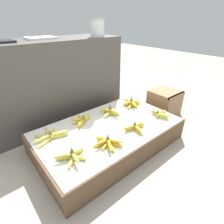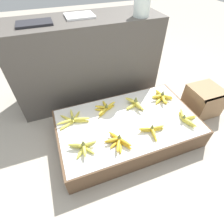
{
  "view_description": "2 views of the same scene",
  "coord_description": "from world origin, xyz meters",
  "px_view_note": "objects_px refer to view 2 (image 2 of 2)",
  "views": [
    {
      "loc": [
        -0.79,
        -0.97,
        1.02
      ],
      "look_at": [
        0.03,
        -0.01,
        0.33
      ],
      "focal_mm": 28.0,
      "sensor_mm": 36.0,
      "label": 1
    },
    {
      "loc": [
        -0.49,
        -0.93,
        1.31
      ],
      "look_at": [
        -0.12,
        0.07,
        0.28
      ],
      "focal_mm": 28.0,
      "sensor_mm": 36.0,
      "label": 2
    }
  ],
  "objects_px": {
    "banana_bunch_middle_midleft": "(105,108)",
    "banana_bunch_front_midleft": "(118,141)",
    "banana_bunch_front_left": "(83,147)",
    "glass_jar": "(142,5)",
    "wooden_crate": "(203,100)",
    "banana_bunch_middle_left": "(73,119)",
    "banana_bunch_middle_right": "(162,97)",
    "banana_bunch_front_midright": "(153,130)",
    "banana_bunch_front_right": "(186,118)",
    "banana_bunch_middle_midright": "(135,104)",
    "foam_tray_white": "(80,16)"
  },
  "relations": [
    {
      "from": "banana_bunch_middle_midright",
      "to": "banana_bunch_middle_right",
      "type": "distance_m",
      "value": 0.29
    },
    {
      "from": "banana_bunch_middle_midright",
      "to": "banana_bunch_front_midright",
      "type": "bearing_deg",
      "value": -90.67
    },
    {
      "from": "wooden_crate",
      "to": "banana_bunch_middle_right",
      "type": "relative_size",
      "value": 1.4
    },
    {
      "from": "banana_bunch_front_midleft",
      "to": "foam_tray_white",
      "type": "relative_size",
      "value": 0.85
    },
    {
      "from": "banana_bunch_front_left",
      "to": "glass_jar",
      "type": "distance_m",
      "value": 1.29
    },
    {
      "from": "banana_bunch_front_left",
      "to": "banana_bunch_middle_left",
      "type": "xyz_separation_m",
      "value": [
        -0.02,
        0.31,
        -0.0
      ]
    },
    {
      "from": "banana_bunch_front_midleft",
      "to": "foam_tray_white",
      "type": "bearing_deg",
      "value": 89.84
    },
    {
      "from": "banana_bunch_middle_midleft",
      "to": "banana_bunch_middle_right",
      "type": "distance_m",
      "value": 0.57
    },
    {
      "from": "banana_bunch_middle_midright",
      "to": "foam_tray_white",
      "type": "height_order",
      "value": "foam_tray_white"
    },
    {
      "from": "banana_bunch_front_left",
      "to": "banana_bunch_middle_right",
      "type": "relative_size",
      "value": 1.04
    },
    {
      "from": "banana_bunch_front_midright",
      "to": "banana_bunch_front_midleft",
      "type": "bearing_deg",
      "value": -179.12
    },
    {
      "from": "banana_bunch_front_right",
      "to": "banana_bunch_front_midleft",
      "type": "bearing_deg",
      "value": -178.3
    },
    {
      "from": "wooden_crate",
      "to": "foam_tray_white",
      "type": "height_order",
      "value": "foam_tray_white"
    },
    {
      "from": "wooden_crate",
      "to": "banana_bunch_middle_left",
      "type": "relative_size",
      "value": 1.06
    },
    {
      "from": "banana_bunch_front_right",
      "to": "foam_tray_white",
      "type": "bearing_deg",
      "value": 124.08
    },
    {
      "from": "banana_bunch_middle_midleft",
      "to": "banana_bunch_middle_midright",
      "type": "relative_size",
      "value": 0.95
    },
    {
      "from": "banana_bunch_middle_midright",
      "to": "banana_bunch_middle_left",
      "type": "bearing_deg",
      "value": 179.31
    },
    {
      "from": "banana_bunch_middle_midright",
      "to": "glass_jar",
      "type": "height_order",
      "value": "glass_jar"
    },
    {
      "from": "banana_bunch_front_right",
      "to": "wooden_crate",
      "type": "bearing_deg",
      "value": 28.04
    },
    {
      "from": "wooden_crate",
      "to": "foam_tray_white",
      "type": "relative_size",
      "value": 1.19
    },
    {
      "from": "banana_bunch_front_midleft",
      "to": "banana_bunch_front_midright",
      "type": "bearing_deg",
      "value": 0.88
    },
    {
      "from": "banana_bunch_middle_right",
      "to": "banana_bunch_middle_left",
      "type": "bearing_deg",
      "value": 179.43
    },
    {
      "from": "banana_bunch_front_midright",
      "to": "foam_tray_white",
      "type": "relative_size",
      "value": 0.87
    },
    {
      "from": "banana_bunch_front_midright",
      "to": "wooden_crate",
      "type": "bearing_deg",
      "value": 17.13
    },
    {
      "from": "banana_bunch_middle_midleft",
      "to": "foam_tray_white",
      "type": "bearing_deg",
      "value": 92.44
    },
    {
      "from": "wooden_crate",
      "to": "banana_bunch_middle_left",
      "type": "bearing_deg",
      "value": 175.02
    },
    {
      "from": "banana_bunch_front_midright",
      "to": "banana_bunch_middle_midright",
      "type": "xyz_separation_m",
      "value": [
        0.0,
        0.34,
        0.01
      ]
    },
    {
      "from": "banana_bunch_middle_left",
      "to": "banana_bunch_middle_midright",
      "type": "distance_m",
      "value": 0.59
    },
    {
      "from": "banana_bunch_front_midright",
      "to": "banana_bunch_front_right",
      "type": "height_order",
      "value": "banana_bunch_front_right"
    },
    {
      "from": "banana_bunch_middle_midright",
      "to": "glass_jar",
      "type": "relative_size",
      "value": 1.3
    },
    {
      "from": "banana_bunch_front_midright",
      "to": "banana_bunch_middle_midright",
      "type": "height_order",
      "value": "banana_bunch_middle_midright"
    },
    {
      "from": "banana_bunch_middle_midleft",
      "to": "foam_tray_white",
      "type": "distance_m",
      "value": 0.85
    },
    {
      "from": "banana_bunch_middle_left",
      "to": "banana_bunch_middle_midleft",
      "type": "relative_size",
      "value": 1.33
    },
    {
      "from": "banana_bunch_middle_midleft",
      "to": "glass_jar",
      "type": "xyz_separation_m",
      "value": [
        0.49,
        0.4,
        0.7
      ]
    },
    {
      "from": "banana_bunch_front_midleft",
      "to": "banana_bunch_middle_midleft",
      "type": "height_order",
      "value": "banana_bunch_front_midleft"
    },
    {
      "from": "banana_bunch_front_midright",
      "to": "banana_bunch_middle_midleft",
      "type": "relative_size",
      "value": 1.03
    },
    {
      "from": "banana_bunch_middle_midleft",
      "to": "banana_bunch_front_midleft",
      "type": "bearing_deg",
      "value": -94.01
    },
    {
      "from": "banana_bunch_front_left",
      "to": "banana_bunch_middle_midright",
      "type": "height_order",
      "value": "banana_bunch_middle_midright"
    },
    {
      "from": "banana_bunch_front_right",
      "to": "banana_bunch_middle_right",
      "type": "relative_size",
      "value": 1.11
    },
    {
      "from": "banana_bunch_front_midleft",
      "to": "banana_bunch_middle_right",
      "type": "distance_m",
      "value": 0.69
    },
    {
      "from": "banana_bunch_front_midleft",
      "to": "banana_bunch_front_right",
      "type": "height_order",
      "value": "banana_bunch_front_midleft"
    },
    {
      "from": "banana_bunch_front_left",
      "to": "glass_jar",
      "type": "relative_size",
      "value": 1.3
    },
    {
      "from": "banana_bunch_front_left",
      "to": "banana_bunch_middle_left",
      "type": "relative_size",
      "value": 0.78
    },
    {
      "from": "banana_bunch_front_right",
      "to": "banana_bunch_middle_midleft",
      "type": "relative_size",
      "value": 1.11
    },
    {
      "from": "banana_bunch_front_midright",
      "to": "banana_bunch_middle_right",
      "type": "bearing_deg",
      "value": 48.89
    },
    {
      "from": "banana_bunch_front_midright",
      "to": "banana_bunch_middle_left",
      "type": "relative_size",
      "value": 0.77
    },
    {
      "from": "banana_bunch_front_midright",
      "to": "banana_bunch_middle_midleft",
      "type": "bearing_deg",
      "value": 125.52
    },
    {
      "from": "wooden_crate",
      "to": "glass_jar",
      "type": "bearing_deg",
      "value": 133.8
    },
    {
      "from": "banana_bunch_front_midleft",
      "to": "banana_bunch_front_right",
      "type": "xyz_separation_m",
      "value": [
        0.64,
        0.02,
        0.0
      ]
    },
    {
      "from": "banana_bunch_front_left",
      "to": "banana_bunch_middle_midright",
      "type": "xyz_separation_m",
      "value": [
        0.57,
        0.3,
        0.01
      ]
    }
  ]
}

